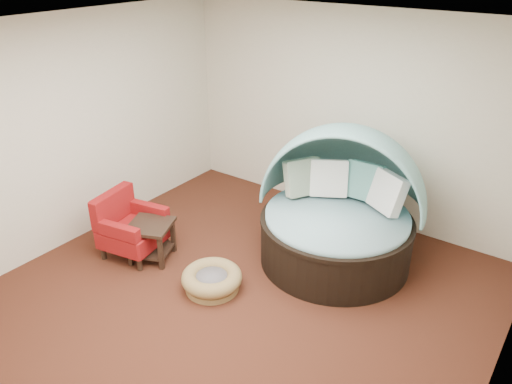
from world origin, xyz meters
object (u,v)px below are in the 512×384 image
Objects in this scene: canopy_daybed at (340,201)px; pet_basket at (212,279)px; red_armchair at (130,227)px; side_table at (151,236)px.

canopy_daybed is 3.08× the size of pet_basket.
red_armchair reaches higher than pet_basket.
side_table is (-1.80, -1.34, -0.45)m from canopy_daybed.
side_table reaches higher than pet_basket.
side_table is (0.30, 0.06, -0.06)m from red_armchair.
canopy_daybed reaches higher than red_armchair.
pet_basket is 0.92× the size of red_armchair.
canopy_daybed is at bearing 36.74° from side_table.
canopy_daybed is at bearing 23.75° from red_armchair.
canopy_daybed is 2.56m from red_armchair.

